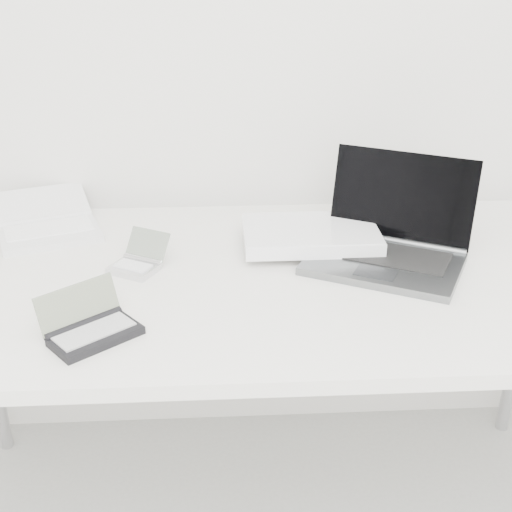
{
  "coord_description": "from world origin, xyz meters",
  "views": [
    {
      "loc": [
        -0.1,
        0.19,
        1.42
      ],
      "look_at": [
        -0.03,
        1.51,
        0.79
      ],
      "focal_mm": 50.0,
      "sensor_mm": 36.0,
      "label": 1
    }
  ],
  "objects": [
    {
      "name": "laptop_large",
      "position": [
        0.19,
        1.64,
        0.77
      ],
      "size": [
        0.52,
        0.39,
        0.22
      ],
      "rotation": [
        0.0,
        0.0,
        -0.47
      ],
      "color": "slate",
      "rests_on": "desk"
    },
    {
      "name": "desk",
      "position": [
        0.0,
        1.55,
        0.68
      ],
      "size": [
        1.6,
        0.8,
        0.73
      ],
      "color": "white",
      "rests_on": "ground"
    },
    {
      "name": "palmtop_charcoal",
      "position": [
        -0.34,
        1.31,
        0.75
      ],
      "size": [
        0.19,
        0.19,
        0.09
      ],
      "rotation": [
        0.0,
        0.0,
        0.67
      ],
      "color": "black",
      "rests_on": "desk"
    },
    {
      "name": "pda_silver",
      "position": [
        -0.28,
        1.59,
        0.75
      ],
      "size": [
        0.14,
        0.15,
        0.07
      ],
      "rotation": [
        0.0,
        0.0,
        -0.51
      ],
      "color": "silver",
      "rests_on": "desk"
    },
    {
      "name": "netbook_open_white",
      "position": [
        -0.52,
        1.81,
        0.75
      ],
      "size": [
        0.31,
        0.36,
        0.06
      ],
      "rotation": [
        0.0,
        0.0,
        0.34
      ],
      "color": "white",
      "rests_on": "desk"
    }
  ]
}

